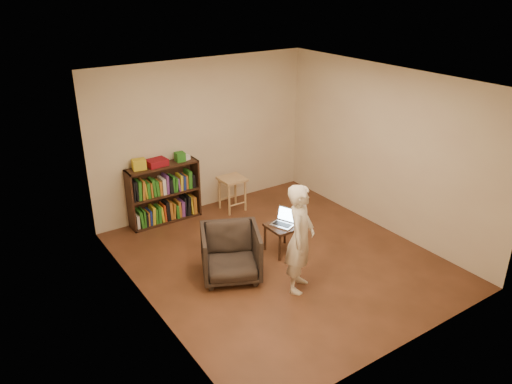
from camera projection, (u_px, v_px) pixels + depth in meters
floor at (280, 259)px, 7.29m from camera, size 4.50×4.50×0.00m
ceiling at (284, 81)px, 6.24m from camera, size 4.50×4.50×0.00m
wall_back at (203, 136)px, 8.47m from camera, size 4.00×0.00×4.00m
wall_left at (143, 213)px, 5.74m from camera, size 0.00×4.50×4.50m
wall_right at (385, 150)px, 7.79m from camera, size 0.00×4.50×4.50m
bookshelf at (164, 196)px, 8.26m from camera, size 1.20×0.30×1.00m
box_yellow at (139, 164)px, 7.82m from camera, size 0.22×0.18×0.17m
red_cloth at (157, 163)px, 7.98m from camera, size 0.34×0.26×0.11m
box_green at (180, 157)px, 8.17m from camera, size 0.16×0.16×0.15m
box_white at (186, 157)px, 8.25m from camera, size 0.12×0.12×0.08m
stool at (232, 184)px, 8.63m from camera, size 0.41×0.41×0.60m
armchair at (231, 253)px, 6.74m from camera, size 1.03×1.04×0.72m
side_table at (283, 230)px, 7.35m from camera, size 0.43×0.43×0.44m
laptop at (284, 220)px, 7.34m from camera, size 0.38×0.40×0.23m
person at (300, 239)px, 6.34m from camera, size 0.64×0.62×1.48m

